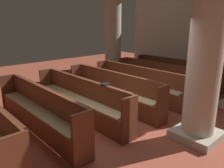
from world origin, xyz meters
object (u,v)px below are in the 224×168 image
at_px(pew_row_5, 38,108).
at_px(kneeler_box_red, 208,105).
at_px(pillar_aisle_rear, 206,51).
at_px(lectern, 192,71).
at_px(pew_row_4, 80,97).
at_px(pew_row_0, 176,72).
at_px(pillar_far_side, 113,35).
at_px(hymn_book, 105,84).
at_px(pew_row_1, 159,76).
at_px(pew_row_3, 112,89).
at_px(pew_row_2, 138,82).

bearing_deg(pew_row_5, kneeler_box_red, 63.64).
distance_m(pillar_aisle_rear, lectern, 5.11).
distance_m(pew_row_4, lectern, 5.42).
bearing_deg(pew_row_0, kneeler_box_red, -37.30).
distance_m(pillar_far_side, hymn_book, 4.85).
relative_size(hymn_book, kneeler_box_red, 0.43).
height_order(pew_row_1, lectern, lectern).
height_order(pew_row_4, pillar_aisle_rear, pillar_aisle_rear).
height_order(pew_row_3, kneeler_box_red, pew_row_3).
bearing_deg(pillar_aisle_rear, kneeler_box_red, 108.31).
bearing_deg(kneeler_box_red, hymn_book, -113.99).
relative_size(pew_row_1, pillar_far_side, 1.01).
relative_size(pew_row_0, pillar_aisle_rear, 1.01).
height_order(pew_row_3, pew_row_4, same).
xyz_separation_m(pew_row_0, pillar_aisle_rear, (2.64, -3.37, 1.34)).
distance_m(pew_row_3, pew_row_4, 1.13).
height_order(pew_row_2, pew_row_4, same).
bearing_deg(pew_row_0, pillar_far_side, -159.17).
relative_size(pew_row_0, kneeler_box_red, 8.70).
height_order(pew_row_3, pillar_aisle_rear, pillar_aisle_rear).
bearing_deg(pew_row_3, pew_row_4, -90.00).
height_order(pew_row_3, pew_row_5, same).
bearing_deg(pew_row_4, pillar_aisle_rear, 23.83).
xyz_separation_m(pew_row_0, pew_row_2, (0.00, -2.27, 0.00)).
bearing_deg(pillar_far_side, hymn_book, -44.78).
height_order(pew_row_0, pew_row_1, same).
relative_size(pew_row_5, kneeler_box_red, 8.70).
distance_m(pew_row_0, pew_row_4, 4.54).
xyz_separation_m(pew_row_1, pillar_aisle_rear, (2.64, -2.24, 1.34)).
distance_m(pew_row_3, kneeler_box_red, 2.78).
relative_size(pew_row_2, pew_row_5, 1.00).
bearing_deg(pew_row_2, pew_row_4, -90.00).
bearing_deg(pew_row_2, hymn_book, -69.04).
xyz_separation_m(pew_row_1, hymn_book, (0.80, -3.22, 0.48)).
distance_m(pew_row_1, hymn_book, 3.35).
xyz_separation_m(pew_row_4, lectern, (0.19, 5.42, -0.08)).
bearing_deg(hymn_book, pew_row_5, -121.06).
distance_m(pew_row_2, pew_row_4, 2.27).
height_order(pew_row_1, hymn_book, hymn_book).
relative_size(pew_row_5, hymn_book, 20.04).
relative_size(pew_row_5, lectern, 3.34).
bearing_deg(pew_row_0, pew_row_1, -90.00).
xyz_separation_m(pew_row_0, pillar_far_side, (-2.59, -0.99, 1.34)).
height_order(pew_row_0, pillar_far_side, pillar_far_side).
height_order(pew_row_0, pew_row_4, same).
bearing_deg(pew_row_1, hymn_book, -76.08).
height_order(pew_row_1, pew_row_4, same).
distance_m(pew_row_3, pew_row_5, 2.27).
relative_size(pew_row_3, kneeler_box_red, 8.70).
xyz_separation_m(pew_row_2, pew_row_4, (0.00, -2.27, 0.00)).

